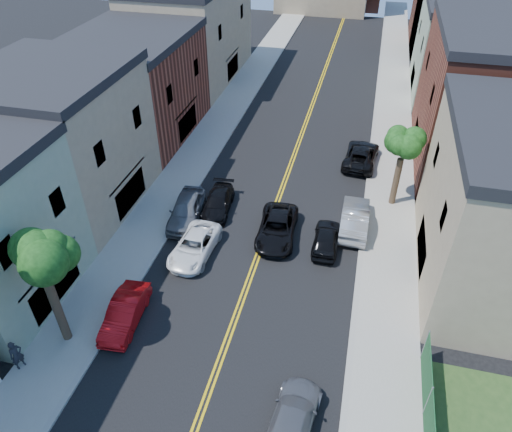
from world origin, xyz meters
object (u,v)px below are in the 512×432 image
Objects in this scene: silver_car_right at (355,218)px; dark_car_right_far at (361,155)px; red_sedan at (125,313)px; black_car_right at (326,238)px; pedestrian_left at (17,355)px; black_car_left at (218,203)px; grey_car_right at (292,420)px; white_pickup at (195,246)px; grey_car_left at (186,210)px; black_suv_lane at (277,228)px.

silver_car_right is 8.57m from dark_car_right_far.
red_sedan reaches higher than black_car_right.
black_car_right is 17.98m from pedestrian_left.
pedestrian_left reaches higher than black_car_right.
black_car_left is at bearing 1.07° from silver_car_right.
red_sedan is 5.26m from pedestrian_left.
grey_car_right is 23.20m from dark_car_right_far.
silver_car_right reaches higher than red_sedan.
silver_car_right is (9.30, 4.97, 0.16)m from white_pickup.
black_car_left is 2.61× the size of pedestrian_left.
dark_car_right_far reaches higher than black_car_right.
dark_car_right_far is at bearing 36.65° from grey_car_left.
silver_car_right is at bearing -22.11° from pedestrian_left.
black_suv_lane reaches higher than black_car_right.
pedestrian_left reaches higher than white_pickup.
silver_car_right is 20.72m from pedestrian_left.
grey_car_right is (9.52, -3.71, -0.03)m from red_sedan.
dark_car_right_far reaches higher than white_pickup.
grey_car_left reaches higher than dark_car_right_far.
black_car_left is (0.00, 4.72, -0.02)m from white_pickup.
pedestrian_left is at bearing 44.70° from silver_car_right.
black_car_right is at bearing -10.18° from grey_car_left.
pedestrian_left is at bearing -137.95° from red_sedan.
black_car_right is 0.80× the size of silver_car_right.
pedestrian_left is at bearing -115.86° from white_pickup.
red_sedan is at bearing 41.31° from black_car_right.
black_suv_lane is (-4.75, -2.10, -0.11)m from silver_car_right.
pedestrian_left is (-9.85, -12.59, 0.28)m from black_suv_lane.
black_car_right is at bearing 87.12° from dark_car_right_far.
grey_car_left is 1.07× the size of grey_car_right.
grey_car_left is 15.02m from dark_car_right_far.
grey_car_left is (0.00, 9.07, 0.14)m from red_sedan.
red_sedan is at bearing 44.18° from silver_car_right.
black_car_right is at bearing 21.64° from white_pickup.
white_pickup is at bearing 18.03° from black_car_right.
black_suv_lane is 3.03× the size of pedestrian_left.
white_pickup is 0.92× the size of black_suv_lane.
white_pickup is 12.40m from grey_car_right.
black_car_right is (7.73, 2.65, 0.02)m from white_pickup.
black_car_right reaches higher than white_pickup.
black_car_left is at bearing -15.85° from black_car_right.
grey_car_left is at bearing -4.01° from black_car_right.
dark_car_right_far is at bearing 62.82° from black_suv_lane.
red_sedan reaches higher than grey_car_right.
pedestrian_left is (-14.46, -23.27, 0.26)m from dark_car_right_far.
black_suv_lane is (-3.27, 12.48, 0.04)m from grey_car_right.
silver_car_right reaches higher than grey_car_right.
silver_car_right is at bearing 30.84° from white_pickup.
white_pickup is (1.70, 5.90, -0.04)m from red_sedan.
grey_car_left is 1.24× the size of black_car_right.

